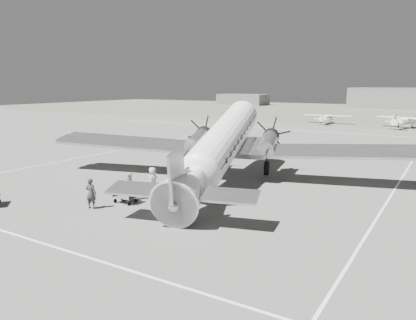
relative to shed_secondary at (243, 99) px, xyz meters
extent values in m
plane|color=slate|center=(55.00, -115.00, -2.00)|extent=(260.00, 260.00, 0.00)
cube|color=white|center=(55.00, -129.00, -1.99)|extent=(60.00, 0.15, 0.01)
cube|color=white|center=(67.00, -115.00, -1.99)|extent=(0.15, 80.00, 0.01)
cube|color=white|center=(37.00, -105.00, -1.99)|extent=(0.15, 60.00, 0.01)
cube|color=white|center=(55.00, -75.00, -1.99)|extent=(90.00, 0.15, 0.01)
cube|color=#5F5C50|center=(55.00, -20.00, -2.00)|extent=(260.00, 90.00, 0.01)
cube|color=#595959|center=(0.00, 0.00, 0.00)|extent=(18.00, 10.00, 4.00)
imported|color=#2D2D2D|center=(51.58, -123.79, -1.04)|extent=(0.80, 0.63, 1.92)
imported|color=silver|center=(52.43, -121.15, -1.06)|extent=(1.03, 1.13, 1.89)
imported|color=#AAAAA8|center=(52.70, -119.21, -1.04)|extent=(0.88, 1.09, 1.92)
camera|label=1|loc=(70.32, -140.62, 5.55)|focal=35.00mm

